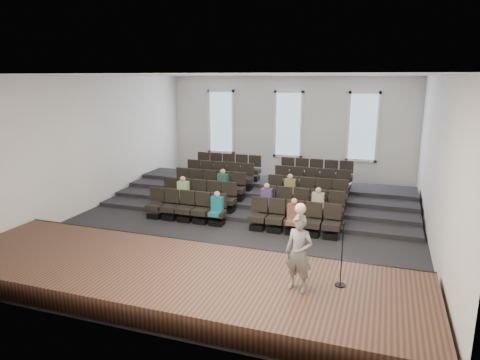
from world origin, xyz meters
The scene contains 14 objects.
ground centered at (0.00, 0.00, 0.00)m, with size 14.00×14.00×0.00m, color black.
ceiling centered at (0.00, 0.00, 5.01)m, with size 12.00×14.00×0.02m, color white.
wall_back centered at (0.00, 7.02, 2.50)m, with size 12.00×0.04×5.00m, color silver.
wall_front centered at (0.00, -7.02, 2.50)m, with size 12.00×0.04×5.00m, color silver.
wall_left centered at (-6.02, 0.00, 2.50)m, with size 0.04×14.00×5.00m, color silver.
wall_right centered at (6.02, 0.00, 2.50)m, with size 0.04×14.00×5.00m, color silver.
stage centered at (0.00, -5.10, 0.25)m, with size 11.80×3.60×0.50m, color #503122.
stage_lip centered at (0.00, -3.33, 0.25)m, with size 11.80×0.06×0.52m, color black.
risers centered at (0.00, 3.17, 0.20)m, with size 11.80×4.80×0.60m.
seating_rows centered at (0.00, 1.54, 0.68)m, with size 6.80×4.70×1.67m.
windows centered at (0.00, 6.95, 2.70)m, with size 8.44×0.10×3.24m.
audience centered at (0.28, 0.45, 0.83)m, with size 5.45×2.64×1.10m.
speaker centered at (2.98, -5.16, 1.33)m, with size 0.61×0.40×1.67m, color slate.
mic_stand centered at (3.83, -4.69, 0.93)m, with size 0.24×0.24×1.45m.
Camera 1 is at (4.53, -13.49, 4.94)m, focal length 32.00 mm.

